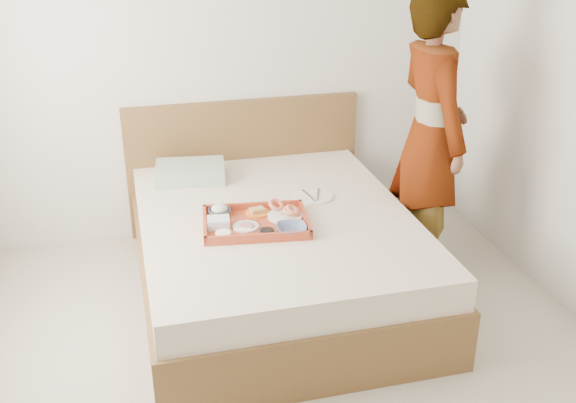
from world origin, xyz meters
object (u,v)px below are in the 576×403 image
at_px(bed, 276,254).
at_px(dinner_plate, 313,196).
at_px(tray, 256,222).
at_px(person, 431,135).

xyz_separation_m(bed, dinner_plate, (0.28, 0.18, 0.27)).
bearing_deg(tray, dinner_plate, 42.52).
height_order(bed, person, person).
bearing_deg(tray, bed, 47.60).
bearing_deg(dinner_plate, tray, -144.60).
distance_m(bed, tray, 0.35).
distance_m(bed, dinner_plate, 0.43).
xyz_separation_m(tray, person, (1.13, 0.19, 0.35)).
distance_m(tray, dinner_plate, 0.53).
bearing_deg(tray, person, 16.69).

